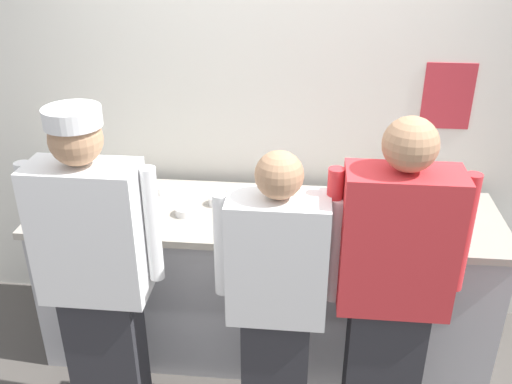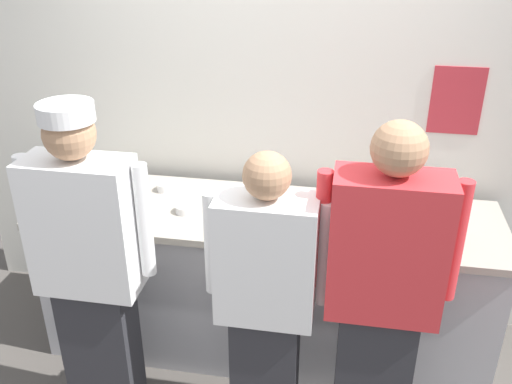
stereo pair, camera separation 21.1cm
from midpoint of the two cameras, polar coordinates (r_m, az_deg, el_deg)
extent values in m
cube|color=silver|center=(3.46, -0.02, 7.20)|extent=(4.07, 0.10, 2.60)
cube|color=#B72D38|center=(3.40, 17.00, 9.13)|extent=(0.28, 0.01, 0.38)
cube|color=#B2B2B7|center=(3.42, -0.85, -9.22)|extent=(2.54, 0.67, 0.89)
cube|color=#A8A093|center=(3.17, -0.90, -2.36)|extent=(2.59, 0.73, 0.04)
cube|color=#2D2D33|center=(3.09, -16.49, -15.93)|extent=(0.35, 0.20, 0.83)
cube|color=white|center=(2.66, -18.53, -3.97)|extent=(0.48, 0.24, 0.66)
cylinder|color=white|center=(2.80, -23.51, -2.56)|extent=(0.07, 0.07, 0.56)
cylinder|color=white|center=(2.58, -12.65, -3.32)|extent=(0.07, 0.07, 0.56)
sphere|color=tan|center=(2.48, -20.00, 4.97)|extent=(0.22, 0.22, 0.22)
cylinder|color=white|center=(2.45, -20.34, 7.04)|extent=(0.24, 0.24, 0.08)
cube|color=#2D2D33|center=(2.96, -0.20, -17.84)|extent=(0.32, 0.20, 0.76)
cube|color=white|center=(2.53, -0.22, -6.75)|extent=(0.44, 0.24, 0.60)
cylinder|color=white|center=(2.58, -5.83, -5.37)|extent=(0.07, 0.07, 0.51)
cylinder|color=white|center=(2.54, 5.68, -5.98)|extent=(0.07, 0.07, 0.51)
sphere|color=tan|center=(2.33, -0.24, 1.68)|extent=(0.21, 0.21, 0.21)
cube|color=#2D2D33|center=(2.95, 10.32, -17.47)|extent=(0.35, 0.20, 0.84)
cube|color=red|center=(2.50, 11.70, -4.97)|extent=(0.49, 0.24, 0.66)
cylinder|color=red|center=(2.50, 5.32, -3.59)|extent=(0.07, 0.07, 0.56)
cylinder|color=red|center=(2.56, 17.92, -4.05)|extent=(0.07, 0.07, 0.56)
sphere|color=tan|center=(2.30, 12.73, 4.65)|extent=(0.23, 0.23, 0.23)
cylinder|color=white|center=(3.33, -16.60, -1.55)|extent=(0.25, 0.25, 0.01)
cylinder|color=white|center=(3.33, -16.63, -1.37)|extent=(0.25, 0.25, 0.01)
cylinder|color=white|center=(3.32, -16.66, -1.18)|extent=(0.25, 0.25, 0.01)
cylinder|color=white|center=(3.32, -16.68, -1.00)|extent=(0.25, 0.25, 0.01)
cylinder|color=white|center=(3.21, 5.96, -1.63)|extent=(0.20, 0.20, 0.01)
cylinder|color=white|center=(3.20, 5.97, -1.44)|extent=(0.20, 0.20, 0.01)
cylinder|color=white|center=(3.20, 5.98, -1.25)|extent=(0.20, 0.20, 0.01)
cylinder|color=white|center=(3.19, 5.99, -1.06)|extent=(0.20, 0.20, 0.01)
cylinder|color=white|center=(3.19, 6.00, -0.87)|extent=(0.20, 0.20, 0.01)
cylinder|color=white|center=(3.18, 6.01, -0.68)|extent=(0.20, 0.20, 0.01)
cylinder|color=white|center=(3.18, 6.02, -0.49)|extent=(0.20, 0.20, 0.01)
cylinder|color=#B7BABF|center=(3.26, 14.35, -0.93)|extent=(0.33, 0.33, 0.11)
cube|color=#B7BABF|center=(3.15, -0.06, -1.89)|extent=(0.47, 0.42, 0.02)
cylinder|color=#56A333|center=(3.11, 8.80, -1.41)|extent=(0.06, 0.06, 0.14)
cone|color=#56A333|center=(3.07, 8.92, 0.05)|extent=(0.05, 0.05, 0.04)
cylinder|color=orange|center=(3.05, 16.52, -2.55)|extent=(0.05, 0.05, 0.18)
cone|color=orange|center=(3.00, 16.78, -0.79)|extent=(0.04, 0.04, 0.04)
cylinder|color=white|center=(3.16, -9.06, -1.96)|extent=(0.11, 0.11, 0.04)
cylinder|color=#5B932D|center=(3.16, -9.07, -1.71)|extent=(0.09, 0.09, 0.01)
cylinder|color=white|center=(3.42, -11.32, 0.15)|extent=(0.09, 0.09, 0.05)
cylinder|color=orange|center=(3.41, -11.34, 0.42)|extent=(0.07, 0.07, 0.01)
cylinder|color=white|center=(3.25, -5.85, -0.92)|extent=(0.09, 0.09, 0.05)
cylinder|color=orange|center=(3.24, -5.86, -0.64)|extent=(0.07, 0.07, 0.01)
cylinder|color=white|center=(3.52, -18.75, -0.04)|extent=(0.10, 0.10, 0.05)
cylinder|color=#5B932D|center=(3.51, -18.79, 0.21)|extent=(0.08, 0.08, 0.01)
cylinder|color=white|center=(3.04, 6.62, -2.44)|extent=(0.09, 0.09, 0.10)
cube|color=#B7BABF|center=(3.25, 9.07, -1.51)|extent=(0.19, 0.03, 0.01)
cube|color=black|center=(3.24, 6.69, -1.35)|extent=(0.09, 0.03, 0.02)
camera|label=1|loc=(0.11, -91.94, -0.97)|focal=39.88mm
camera|label=2|loc=(0.11, 88.06, 0.97)|focal=39.88mm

